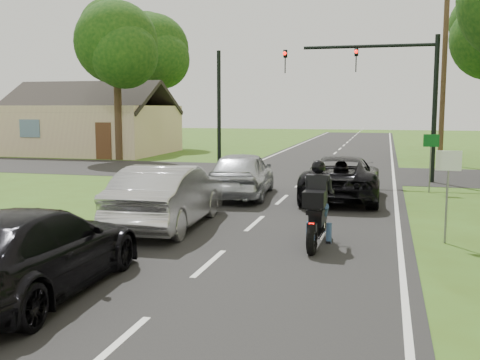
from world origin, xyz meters
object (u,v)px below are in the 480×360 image
Objects in this scene: silver_sedan at (168,196)px; sign_white at (448,174)px; dark_suv at (342,177)px; sign_green at (431,149)px; silver_suv at (242,174)px; traffic_signal at (388,82)px; utility_pole_far at (444,70)px; motorcycle_rider at (317,213)px; dark_car_behind at (32,251)px.

sign_white reaches higher than silver_sedan.
sign_green reaches higher than dark_suv.
sign_green is (6.37, 2.66, 0.79)m from silver_suv.
silver_suv is at bearing -130.26° from traffic_signal.
silver_sedan is 0.49× the size of utility_pole_far.
utility_pole_far reaches higher than sign_green.
sign_green is (-1.30, -11.02, -3.49)m from utility_pole_far.
traffic_signal is 8.55m from utility_pole_far.
traffic_signal is (5.41, 10.97, 3.32)m from silver_sedan.
utility_pole_far is 4.71× the size of sign_green.
silver_suv is 16.25m from utility_pole_far.
silver_suv is 0.73× the size of traffic_signal.
dark_car_behind is (-4.15, -4.43, -0.03)m from motorcycle_rider.
utility_pole_far reaches higher than traffic_signal.
motorcycle_rider is 0.45× the size of dark_car_behind.
dark_suv is 1.13× the size of silver_suv.
silver_sedan is 21.13m from utility_pole_far.
dark_suv is at bearing 90.89° from motorcycle_rider.
dark_suv is at bearing 116.18° from sign_white.
sign_white is at bearing 133.97° from silver_suv.
motorcycle_rider is 6.72m from dark_suv.
utility_pole_far is at bearing 78.97° from motorcycle_rider.
traffic_signal is 3.00× the size of sign_white.
silver_sedan reaches higher than silver_suv.
silver_sedan reaches higher than dark_suv.
silver_sedan is at bearing -94.16° from dark_car_behind.
motorcycle_rider is 9.58m from sign_green.
sign_white is at bearing 176.80° from silver_sedan.
sign_white is (1.36, -11.02, -2.54)m from traffic_signal.
utility_pole_far is at bearing 83.27° from sign_green.
sign_white and sign_green have the same top height.
dark_car_behind is 2.37× the size of sign_green.
motorcycle_rider is 1.07× the size of sign_white.
sign_green is at bearing -143.11° from dark_suv.
sign_white is (6.17, -5.34, 0.79)m from silver_suv.
dark_suv is 3.89m from sign_green.
motorcycle_rider is 3.11m from sign_white.
dark_suv reaches higher than dark_car_behind.
motorcycle_rider is 1.07× the size of sign_green.
silver_suv is at bearing 139.11° from sign_white.
dark_car_behind is at bearing -117.96° from sign_green.
dark_car_behind is 26.28m from utility_pole_far.
silver_sedan is at bearing -113.57° from utility_pole_far.
silver_suv is at bearing -157.35° from sign_green.
utility_pole_far is (4.28, 13.36, 4.34)m from dark_suv.
sign_green reaches higher than dark_car_behind.
traffic_signal reaches higher than sign_white.
dark_suv is 1.08× the size of silver_sedan.
dark_suv is at bearing -179.77° from silver_suv.
dark_suv is at bearing -107.78° from utility_pole_far.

